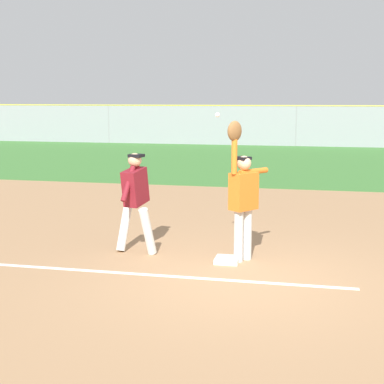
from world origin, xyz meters
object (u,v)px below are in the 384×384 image
at_px(parked_car_black, 345,132).
at_px(fielder, 243,193).
at_px(first_base, 227,260).
at_px(runner, 135,196).
at_px(baseball, 217,115).
at_px(parked_car_blue, 274,130).
at_px(parked_car_silver, 195,130).

bearing_deg(parked_car_black, fielder, -95.91).
bearing_deg(first_base, runner, 172.26).
bearing_deg(baseball, parked_car_blue, 92.02).
bearing_deg(first_base, baseball, 135.24).
xyz_separation_m(runner, baseball, (1.40, -0.01, 1.36)).
height_order(parked_car_silver, parked_car_blue, same).
distance_m(fielder, parked_car_silver, 25.94).
bearing_deg(parked_car_blue, fielder, -93.72).
relative_size(runner, parked_car_black, 0.39).
bearing_deg(parked_car_black, first_base, -96.37).
relative_size(first_base, parked_car_blue, 0.08).
bearing_deg(runner, first_base, 5.84).
bearing_deg(fielder, parked_car_blue, -49.95).
relative_size(fielder, baseball, 30.81).
bearing_deg(parked_car_black, baseball, -96.90).
distance_m(baseball, parked_car_blue, 25.54).
distance_m(parked_car_silver, parked_car_blue, 4.80).
bearing_deg(first_base, parked_car_silver, 103.09).
bearing_deg(parked_car_black, parked_car_blue, 175.16).
relative_size(first_base, baseball, 5.14).
bearing_deg(baseball, runner, 179.62).
height_order(baseball, parked_car_silver, baseball).
relative_size(first_base, runner, 0.22).
height_order(fielder, parked_car_black, fielder).
height_order(first_base, parked_car_black, parked_car_black).
bearing_deg(fielder, parked_car_silver, -39.29).
distance_m(first_base, parked_car_silver, 26.04).
height_order(runner, parked_car_silver, runner).
bearing_deg(fielder, parked_car_black, -59.37).
relative_size(runner, parked_car_silver, 0.38).
bearing_deg(first_base, parked_car_blue, 92.47).
distance_m(fielder, parked_car_blue, 25.57).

